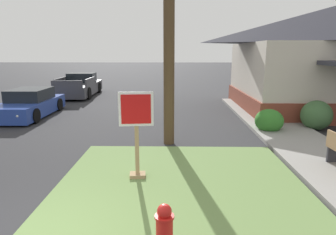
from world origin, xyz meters
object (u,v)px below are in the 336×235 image
(stop_sign, at_px, (137,137))
(pickup_truck_charcoal, at_px, (80,87))
(manhole_cover, at_px, (108,161))
(parked_sedan_blue, at_px, (30,104))

(stop_sign, xyz_separation_m, pickup_truck_charcoal, (-5.53, 13.28, -0.43))
(manhole_cover, height_order, parked_sedan_blue, parked_sedan_blue)
(stop_sign, bearing_deg, manhole_cover, 129.01)
(stop_sign, height_order, parked_sedan_blue, stop_sign)
(manhole_cover, relative_size, parked_sedan_blue, 0.16)
(pickup_truck_charcoal, bearing_deg, stop_sign, -67.39)
(manhole_cover, distance_m, pickup_truck_charcoal, 12.94)
(stop_sign, xyz_separation_m, parked_sedan_blue, (-5.81, 6.82, -0.51))
(pickup_truck_charcoal, bearing_deg, parked_sedan_blue, -92.49)
(stop_sign, relative_size, manhole_cover, 2.84)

